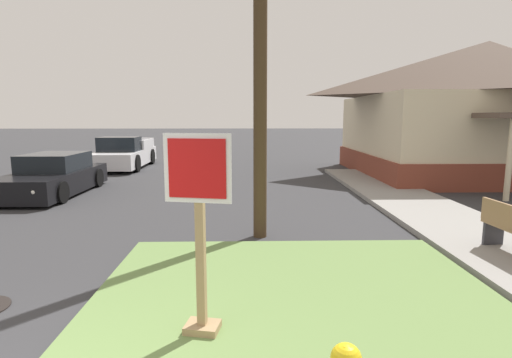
% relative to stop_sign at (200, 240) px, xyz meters
% --- Properties ---
extents(grass_corner_patch, '(5.29, 5.64, 0.08)m').
position_rel_stop_sign_xyz_m(grass_corner_patch, '(1.13, 0.30, -1.06)').
color(grass_corner_patch, '#668447').
rests_on(grass_corner_patch, ground).
extents(sidewalk_strip, '(2.20, 16.94, 0.12)m').
position_rel_stop_sign_xyz_m(sidewalk_strip, '(4.98, 4.54, -1.04)').
color(sidewalk_strip, gray).
rests_on(sidewalk_strip, ground).
extents(stop_sign, '(0.69, 0.34, 2.13)m').
position_rel_stop_sign_xyz_m(stop_sign, '(0.00, 0.00, 0.00)').
color(stop_sign, '#A3845B').
rests_on(stop_sign, grass_corner_patch).
extents(parked_sedan_black, '(1.93, 4.33, 1.25)m').
position_rel_stop_sign_xyz_m(parked_sedan_black, '(-5.47, 8.24, -0.56)').
color(parked_sedan_black, black).
rests_on(parked_sedan_black, ground).
extents(pickup_truck_white, '(2.12, 5.05, 1.48)m').
position_rel_stop_sign_xyz_m(pickup_truck_white, '(-5.23, 14.56, -0.49)').
color(pickup_truck_white, silver).
rests_on(pickup_truck_white, ground).
extents(corner_house, '(10.24, 9.33, 5.33)m').
position_rel_stop_sign_xyz_m(corner_house, '(10.08, 12.04, 1.64)').
color(corner_house, brown).
rests_on(corner_house, ground).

